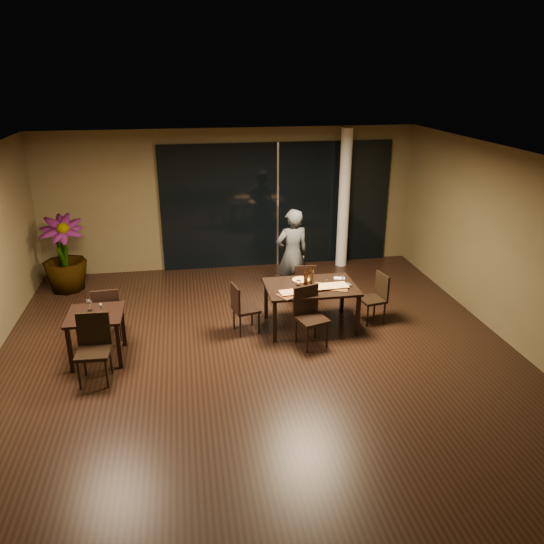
{
  "coord_description": "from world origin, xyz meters",
  "views": [
    {
      "loc": [
        -1.01,
        -7.11,
        4.13
      ],
      "look_at": [
        0.34,
        0.77,
        1.05
      ],
      "focal_mm": 35.0,
      "sensor_mm": 36.0,
      "label": 1
    }
  ],
  "objects_px": {
    "potted_plant": "(64,254)",
    "bottle_b": "(312,278)",
    "main_table": "(311,290)",
    "chair_main_right": "(376,295)",
    "chair_side_far": "(107,311)",
    "chair_main_far": "(304,283)",
    "diner": "(292,255)",
    "bottle_a": "(306,277)",
    "side_table": "(96,321)",
    "bottle_c": "(312,275)",
    "chair_main_near": "(309,313)",
    "chair_side_near": "(94,344)",
    "chair_main_left": "(242,306)"
  },
  "relations": [
    {
      "from": "potted_plant",
      "to": "bottle_b",
      "type": "height_order",
      "value": "potted_plant"
    },
    {
      "from": "chair_main_left",
      "to": "bottle_c",
      "type": "distance_m",
      "value": 1.28
    },
    {
      "from": "chair_side_near",
      "to": "bottle_b",
      "type": "height_order",
      "value": "bottle_b"
    },
    {
      "from": "chair_main_far",
      "to": "chair_side_far",
      "type": "xyz_separation_m",
      "value": [
        -3.39,
        -0.72,
        0.04
      ]
    },
    {
      "from": "side_table",
      "to": "chair_side_far",
      "type": "relative_size",
      "value": 0.88
    },
    {
      "from": "chair_main_far",
      "to": "diner",
      "type": "bearing_deg",
      "value": -66.78
    },
    {
      "from": "potted_plant",
      "to": "bottle_c",
      "type": "relative_size",
      "value": 4.69
    },
    {
      "from": "bottle_b",
      "to": "main_table",
      "type": "bearing_deg",
      "value": -143.95
    },
    {
      "from": "chair_side_far",
      "to": "diner",
      "type": "bearing_deg",
      "value": -163.43
    },
    {
      "from": "chair_main_right",
      "to": "bottle_a",
      "type": "distance_m",
      "value": 1.32
    },
    {
      "from": "main_table",
      "to": "chair_side_near",
      "type": "relative_size",
      "value": 1.54
    },
    {
      "from": "chair_main_far",
      "to": "bottle_a",
      "type": "bearing_deg",
      "value": 82.97
    },
    {
      "from": "chair_main_near",
      "to": "chair_side_far",
      "type": "relative_size",
      "value": 1.04
    },
    {
      "from": "diner",
      "to": "bottle_b",
      "type": "relative_size",
      "value": 6.73
    },
    {
      "from": "chair_main_right",
      "to": "chair_side_far",
      "type": "relative_size",
      "value": 0.95
    },
    {
      "from": "diner",
      "to": "bottle_a",
      "type": "height_order",
      "value": "diner"
    },
    {
      "from": "chair_main_right",
      "to": "diner",
      "type": "distance_m",
      "value": 1.77
    },
    {
      "from": "chair_main_far",
      "to": "bottle_c",
      "type": "distance_m",
      "value": 0.83
    },
    {
      "from": "main_table",
      "to": "chair_main_right",
      "type": "bearing_deg",
      "value": 1.44
    },
    {
      "from": "side_table",
      "to": "bottle_c",
      "type": "height_order",
      "value": "bottle_c"
    },
    {
      "from": "bottle_a",
      "to": "bottle_b",
      "type": "xyz_separation_m",
      "value": [
        0.1,
        -0.04,
        -0.02
      ]
    },
    {
      "from": "chair_side_near",
      "to": "side_table",
      "type": "bearing_deg",
      "value": 96.45
    },
    {
      "from": "main_table",
      "to": "diner",
      "type": "distance_m",
      "value": 1.25
    },
    {
      "from": "chair_main_near",
      "to": "chair_main_right",
      "type": "relative_size",
      "value": 1.1
    },
    {
      "from": "chair_main_left",
      "to": "potted_plant",
      "type": "height_order",
      "value": "potted_plant"
    },
    {
      "from": "chair_main_far",
      "to": "chair_side_near",
      "type": "height_order",
      "value": "chair_side_near"
    },
    {
      "from": "diner",
      "to": "chair_side_far",
      "type": "bearing_deg",
      "value": 8.93
    },
    {
      "from": "chair_main_near",
      "to": "chair_main_right",
      "type": "bearing_deg",
      "value": 6.96
    },
    {
      "from": "chair_main_left",
      "to": "potted_plant",
      "type": "bearing_deg",
      "value": 40.43
    },
    {
      "from": "bottle_a",
      "to": "chair_main_far",
      "type": "bearing_deg",
      "value": 78.24
    },
    {
      "from": "potted_plant",
      "to": "bottle_c",
      "type": "xyz_separation_m",
      "value": [
        4.4,
        -2.27,
        0.16
      ]
    },
    {
      "from": "potted_plant",
      "to": "bottle_b",
      "type": "bearing_deg",
      "value": -28.27
    },
    {
      "from": "chair_main_right",
      "to": "chair_main_near",
      "type": "bearing_deg",
      "value": -76.51
    },
    {
      "from": "chair_main_far",
      "to": "main_table",
      "type": "bearing_deg",
      "value": 89.3
    },
    {
      "from": "bottle_b",
      "to": "diner",
      "type": "bearing_deg",
      "value": 93.7
    },
    {
      "from": "chair_main_near",
      "to": "diner",
      "type": "bearing_deg",
      "value": 69.94
    },
    {
      "from": "chair_main_near",
      "to": "bottle_c",
      "type": "xyz_separation_m",
      "value": [
        0.19,
        0.66,
        0.38
      ]
    },
    {
      "from": "bottle_c",
      "to": "chair_main_far",
      "type": "bearing_deg",
      "value": 86.43
    },
    {
      "from": "chair_side_far",
      "to": "bottle_b",
      "type": "xyz_separation_m",
      "value": [
        3.33,
        -0.08,
        0.37
      ]
    },
    {
      "from": "chair_main_near",
      "to": "side_table",
      "type": "bearing_deg",
      "value": 161.88
    },
    {
      "from": "chair_main_far",
      "to": "potted_plant",
      "type": "height_order",
      "value": "potted_plant"
    },
    {
      "from": "main_table",
      "to": "chair_main_near",
      "type": "xyz_separation_m",
      "value": [
        -0.16,
        -0.56,
        -0.15
      ]
    },
    {
      "from": "chair_main_left",
      "to": "chair_main_right",
      "type": "bearing_deg",
      "value": -101.72
    },
    {
      "from": "main_table",
      "to": "chair_side_near",
      "type": "xyz_separation_m",
      "value": [
        -3.36,
        -1.07,
        -0.13
      ]
    },
    {
      "from": "bottle_a",
      "to": "bottle_b",
      "type": "bearing_deg",
      "value": -21.24
    },
    {
      "from": "side_table",
      "to": "chair_side_near",
      "type": "relative_size",
      "value": 0.82
    },
    {
      "from": "chair_main_left",
      "to": "diner",
      "type": "height_order",
      "value": "diner"
    },
    {
      "from": "chair_main_right",
      "to": "bottle_a",
      "type": "relative_size",
      "value": 2.82
    },
    {
      "from": "chair_main_right",
      "to": "chair_side_far",
      "type": "xyz_separation_m",
      "value": [
        -4.48,
        0.06,
        0.03
      ]
    },
    {
      "from": "main_table",
      "to": "chair_main_right",
      "type": "xyz_separation_m",
      "value": [
        1.17,
        0.03,
        -0.19
      ]
    }
  ]
}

